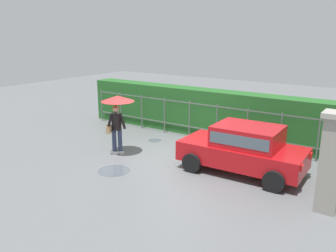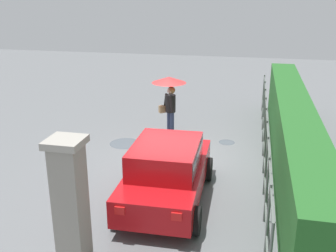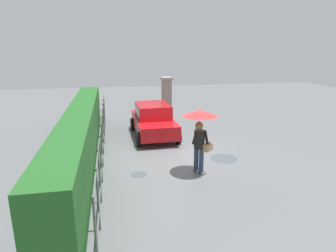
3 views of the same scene
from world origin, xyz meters
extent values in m
plane|color=slate|center=(0.00, 0.00, 0.00)|extent=(40.00, 40.00, 0.00)
cube|color=#B71116|center=(2.30, 0.26, 0.58)|extent=(3.74, 1.72, 0.60)
cube|color=#B71116|center=(2.45, 0.26, 1.18)|extent=(1.93, 1.48, 0.60)
cube|color=#4C5B66|center=(2.45, 0.26, 1.20)|extent=(1.78, 1.50, 0.33)
cylinder|color=black|center=(1.06, -0.61, 0.30)|extent=(0.60, 0.19, 0.60)
cylinder|color=black|center=(1.03, 1.07, 0.30)|extent=(0.60, 0.19, 0.60)
cylinder|color=black|center=(3.56, -0.55, 0.30)|extent=(0.60, 0.19, 0.60)
cylinder|color=black|center=(3.53, 1.13, 0.30)|extent=(0.60, 0.19, 0.60)
cube|color=red|center=(4.17, -0.25, 0.73)|extent=(0.06, 0.20, 0.16)
cube|color=red|center=(4.14, 0.85, 0.73)|extent=(0.06, 0.20, 0.16)
cylinder|color=#2D3856|center=(-1.92, -0.52, 0.43)|extent=(0.15, 0.15, 0.86)
cylinder|color=#2D3856|center=(-2.08, -0.65, 0.43)|extent=(0.15, 0.15, 0.86)
cube|color=white|center=(-1.88, -0.57, 0.04)|extent=(0.26, 0.10, 0.08)
cube|color=white|center=(-2.04, -0.69, 0.04)|extent=(0.26, 0.10, 0.08)
cylinder|color=black|center=(-2.00, -0.58, 1.15)|extent=(0.34, 0.34, 0.58)
sphere|color=#DBAD89|center=(-2.00, -0.58, 1.58)|extent=(0.22, 0.22, 0.22)
sphere|color=olive|center=(-2.02, -0.56, 1.60)|extent=(0.25, 0.25, 0.25)
cylinder|color=black|center=(-1.78, -0.51, 1.18)|extent=(0.23, 0.21, 0.56)
cylinder|color=black|center=(-2.12, -0.78, 1.18)|extent=(0.23, 0.21, 0.56)
cylinder|color=#B2B2B7|center=(-1.87, -0.61, 1.50)|extent=(0.02, 0.02, 0.77)
cone|color=red|center=(-1.87, -0.61, 1.98)|extent=(1.13, 1.13, 0.20)
cube|color=tan|center=(-2.13, -0.84, 0.91)|extent=(0.34, 0.37, 0.24)
cube|color=gray|center=(4.93, -0.85, 1.15)|extent=(0.48, 0.48, 2.30)
cylinder|color=#59605B|center=(-5.79, 2.49, 0.75)|extent=(0.05, 0.05, 1.50)
cylinder|color=#59605B|center=(-4.56, 2.49, 0.75)|extent=(0.05, 0.05, 1.50)
cylinder|color=#59605B|center=(-3.34, 2.49, 0.75)|extent=(0.05, 0.05, 1.50)
cylinder|color=#59605B|center=(-2.12, 2.49, 0.75)|extent=(0.05, 0.05, 1.50)
cylinder|color=#59605B|center=(-0.90, 2.49, 0.75)|extent=(0.05, 0.05, 1.50)
cylinder|color=#59605B|center=(0.32, 2.49, 0.75)|extent=(0.05, 0.05, 1.50)
cylinder|color=#59605B|center=(1.55, 2.49, 0.75)|extent=(0.05, 0.05, 1.50)
cylinder|color=#59605B|center=(2.77, 2.49, 0.75)|extent=(0.05, 0.05, 1.50)
cylinder|color=#59605B|center=(3.99, 2.49, 0.75)|extent=(0.05, 0.05, 1.50)
cube|color=#59605B|center=(-0.29, 2.49, 1.42)|extent=(11.00, 0.03, 0.04)
cube|color=#59605B|center=(-0.29, 2.49, 0.45)|extent=(11.00, 0.03, 0.04)
cube|color=#235B23|center=(-0.29, 3.19, 0.95)|extent=(12.00, 0.90, 1.90)
cylinder|color=#4C545B|center=(-0.97, -1.88, 0.00)|extent=(1.00, 1.00, 0.00)
cylinder|color=#4C545B|center=(-1.79, 1.35, 0.00)|extent=(0.53, 0.53, 0.00)
camera|label=1|loc=(6.07, -9.20, 4.13)|focal=37.25mm
camera|label=2|loc=(10.37, 2.06, 4.66)|focal=42.07mm
camera|label=3|loc=(-10.48, 2.09, 3.99)|focal=31.25mm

